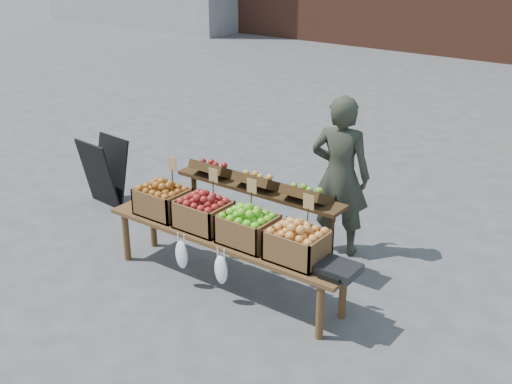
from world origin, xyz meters
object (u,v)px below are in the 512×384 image
Objects in this scene: back_table at (258,211)px; crate_green_apples at (297,245)px; crate_red_apples at (248,229)px; vendor at (340,176)px; crate_russet_pears at (203,215)px; chalkboard_sign at (104,172)px; crate_golden_apples at (163,201)px; display_bench at (226,261)px; weighing_scale at (339,269)px.

back_table is 4.20× the size of crate_green_apples.
crate_red_apples is 1.00× the size of crate_green_apples.
vendor is 3.51× the size of crate_russet_pears.
chalkboard_sign is at bearing 166.36° from crate_red_apples.
crate_golden_apples is 1.00× the size of crate_green_apples.
crate_russet_pears reaches higher than display_bench.
crate_red_apples is 0.98m from weighing_scale.
crate_green_apples is 1.47× the size of weighing_scale.
vendor is 1.54m from display_bench.
back_table reaches higher than crate_russet_pears.
vendor is at bearing 80.60° from crate_red_apples.
chalkboard_sign is 2.60× the size of weighing_scale.
display_bench is at bearing 180.00° from weighing_scale.
crate_red_apples is at bearing 0.00° from crate_russet_pears.
weighing_scale is at bearing 104.52° from vendor.
crate_green_apples is (0.82, 0.00, 0.42)m from display_bench.
back_table is 6.18× the size of weighing_scale.
crate_green_apples is (1.10, 0.00, 0.00)m from crate_russet_pears.
crate_green_apples is at bearing 0.00° from crate_russet_pears.
vendor is at bearing 43.86° from back_table.
crate_green_apples is (3.35, -0.68, 0.27)m from chalkboard_sign.
weighing_scale reaches higher than display_bench.
back_table is at bearing 6.39° from chalkboard_sign.
vendor reaches higher than back_table.
crate_golden_apples is 0.55m from crate_russet_pears.
weighing_scale is at bearing -4.78° from chalkboard_sign.
display_bench is 1.29m from weighing_scale.
chalkboard_sign is 1.77× the size of crate_green_apples.
crate_red_apples and crate_green_apples have the same top height.
crate_golden_apples and crate_russet_pears have the same top height.
crate_russet_pears is (2.25, -0.68, 0.27)m from chalkboard_sign.
chalkboard_sign is 1.77× the size of crate_russet_pears.
vendor reaches higher than crate_russet_pears.
back_table is 4.20× the size of crate_red_apples.
chalkboard_sign reaches higher than weighing_scale.
crate_russet_pears is at bearing -11.38° from chalkboard_sign.
chalkboard_sign is at bearing 164.94° from display_bench.
chalkboard_sign is 2.89m from crate_red_apples.
vendor reaches higher than chalkboard_sign.
crate_golden_apples is (-0.69, -0.72, 0.19)m from back_table.
display_bench is 5.40× the size of crate_green_apples.
crate_red_apples is at bearing 180.00° from crate_green_apples.
crate_golden_apples is 1.65m from crate_green_apples.
display_bench is at bearing 180.00° from crate_green_apples.
back_table is 0.78× the size of display_bench.
vendor is 1.36m from crate_red_apples.
crate_golden_apples is at bearing 180.00° from crate_red_apples.
weighing_scale is (1.39, -0.72, 0.09)m from back_table.
display_bench is at bearing 180.00° from crate_red_apples.
chalkboard_sign is at bearing 158.22° from crate_golden_apples.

